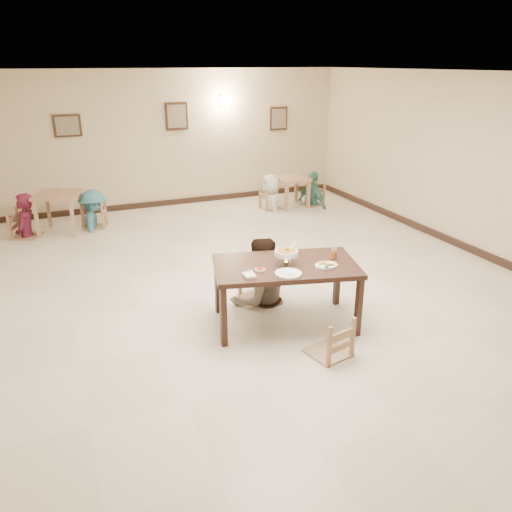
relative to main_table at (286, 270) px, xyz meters
name	(u,v)px	position (x,y,z in m)	size (l,w,h in m)	color
floor	(260,286)	(0.16, 1.16, -0.74)	(10.00, 10.00, 0.00)	beige
ceiling	(261,73)	(0.16, 1.16, 2.26)	(10.00, 10.00, 0.00)	white
wall_back	(173,139)	(0.16, 6.16, 0.76)	(10.00, 10.00, 0.00)	beige
wall_right	(480,166)	(4.16, 1.16, 0.76)	(10.00, 10.00, 0.00)	beige
baseboard_back	(177,202)	(0.16, 6.13, -0.68)	(8.00, 0.06, 0.12)	black
baseboard_right	(465,247)	(4.13, 1.16, -0.68)	(0.06, 10.00, 0.12)	black
picture_a	(67,126)	(-2.04, 6.11, 1.16)	(0.55, 0.04, 0.45)	#342013
picture_b	(177,116)	(0.26, 6.11, 1.26)	(0.50, 0.04, 0.60)	#342013
picture_c	(279,119)	(2.76, 6.11, 1.11)	(0.45, 0.04, 0.55)	#342013
wall_sconce	(223,101)	(1.36, 6.12, 1.56)	(0.16, 0.05, 0.22)	#FFD88C
main_table	(286,270)	(0.00, 0.00, 0.00)	(1.94, 1.38, 0.82)	#341C14
chair_far	(258,268)	(-0.02, 0.81, -0.28)	(0.43, 0.43, 0.92)	tan
chair_near	(330,318)	(0.15, -0.84, -0.28)	(0.43, 0.43, 0.92)	tan
main_diner	(260,238)	(-0.03, 0.74, 0.18)	(0.89, 0.70, 1.84)	gray
curry_warmer	(286,253)	(0.00, -0.01, 0.23)	(0.31, 0.28, 0.25)	silver
rice_plate_far	(285,254)	(0.12, 0.28, 0.10)	(0.28, 0.28, 0.06)	white
rice_plate_near	(288,273)	(-0.11, -0.30, 0.10)	(0.31, 0.31, 0.07)	white
fried_plate	(326,265)	(0.42, -0.26, 0.10)	(0.28, 0.28, 0.06)	white
chili_dish	(260,270)	(-0.37, -0.07, 0.09)	(0.12, 0.12, 0.03)	white
napkin_cutlery	(249,275)	(-0.55, -0.17, 0.10)	(0.16, 0.25, 0.03)	white
drink_glass	(334,253)	(0.64, -0.07, 0.15)	(0.07, 0.07, 0.14)	white
bg_table_left	(58,200)	(-2.43, 5.01, -0.09)	(1.00, 1.00, 0.78)	#A87B5A
bg_table_right	(292,183)	(2.55, 4.92, -0.19)	(0.70, 0.70, 0.68)	#A87B5A
bg_chair_ll	(23,211)	(-3.07, 4.94, -0.23)	(0.48, 0.48, 1.01)	tan
bg_chair_lr	(93,206)	(-1.80, 5.05, -0.29)	(0.43, 0.43, 0.91)	tan
bg_chair_rl	(271,189)	(2.05, 4.95, -0.29)	(0.42, 0.42, 0.89)	tan
bg_chair_rr	(313,185)	(3.06, 4.84, -0.27)	(0.44, 0.44, 0.93)	tan
bg_diner_a	(20,194)	(-3.07, 4.94, 0.11)	(0.62, 0.40, 1.69)	#551329
bg_diner_b	(91,190)	(-1.80, 5.05, 0.03)	(1.00, 0.57, 1.54)	teal
bg_diner_c	(271,174)	(2.05, 4.95, 0.05)	(0.77, 0.50, 1.57)	silver
bg_diner_d	(313,171)	(3.06, 4.84, 0.05)	(0.93, 0.39, 1.58)	#488677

